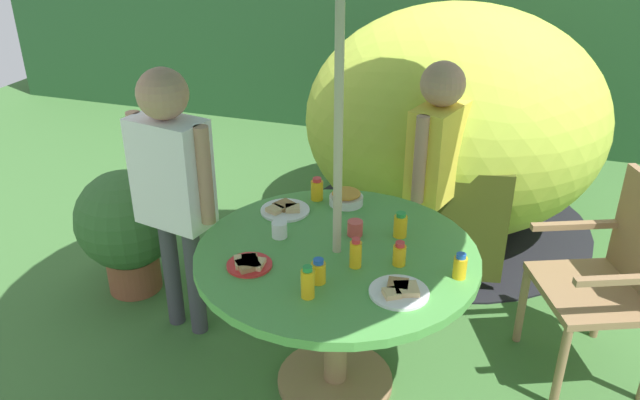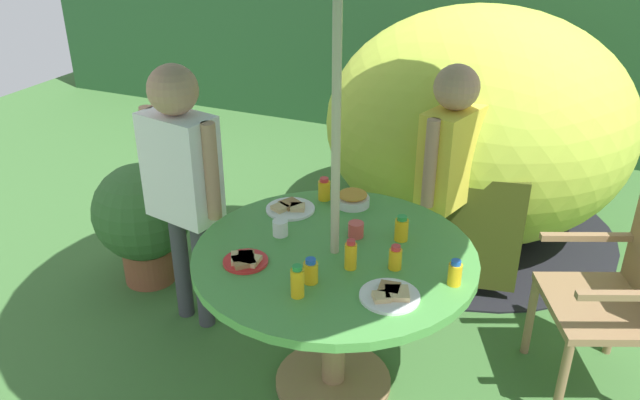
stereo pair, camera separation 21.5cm
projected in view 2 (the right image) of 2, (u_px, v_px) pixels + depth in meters
ground_plane at (333, 384)px, 2.99m from camera, size 10.00×10.00×0.02m
hedge_backdrop at (491, 38)px, 5.54m from camera, size 9.00×0.70×1.75m
garden_table at (334, 280)px, 2.72m from camera, size 1.19×1.19×0.72m
wooden_chair at (626, 288)px, 2.73m from camera, size 0.61×0.63×0.96m
dome_tent at (477, 126)px, 3.99m from camera, size 2.28×2.28×1.46m
potted_plant at (143, 217)px, 3.58m from camera, size 0.55×0.55×0.72m
child_in_yellow_shirt at (450, 157)px, 3.23m from camera, size 0.28×0.43×1.32m
child_in_white_shirt at (181, 168)px, 3.03m from camera, size 0.46×0.26×1.38m
snack_bowl at (353, 198)px, 3.03m from camera, size 0.16×0.16×0.08m
plate_center_back at (390, 295)px, 2.36m from camera, size 0.23×0.23×0.03m
plate_front_edge at (245, 260)px, 2.57m from camera, size 0.18×0.18×0.03m
plate_far_right at (290, 208)px, 2.99m from camera, size 0.23×0.23×0.03m
juice_bottle_near_left at (297, 282)px, 2.35m from camera, size 0.05×0.05×0.13m
juice_bottle_near_right at (455, 273)px, 2.42m from camera, size 0.05×0.05×0.11m
juice_bottle_far_left at (401, 229)px, 2.73m from camera, size 0.06×0.06×0.11m
juice_bottle_center_front at (310, 271)px, 2.44m from camera, size 0.06×0.06×0.10m
juice_bottle_mid_left at (395, 258)px, 2.53m from camera, size 0.05×0.05×0.10m
juice_bottle_mid_right at (324, 190)px, 3.08m from camera, size 0.06×0.06×0.11m
juice_bottle_back_edge at (351, 255)px, 2.52m from camera, size 0.05×0.05×0.13m
cup_near at (356, 230)px, 2.76m from camera, size 0.07×0.07×0.07m
cup_far at (280, 228)px, 2.77m from camera, size 0.07×0.07×0.07m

